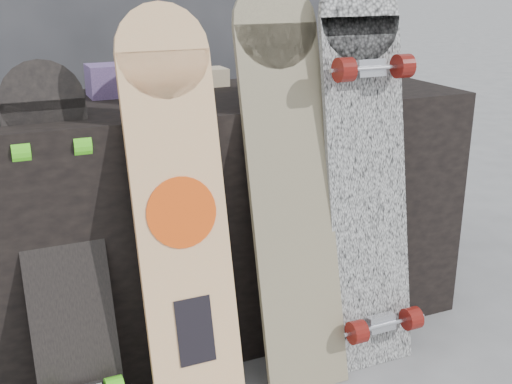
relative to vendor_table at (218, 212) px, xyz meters
name	(u,v)px	position (x,y,z in m)	size (l,w,h in m)	color
vendor_table	(218,212)	(0.00, 0.00, 0.00)	(1.60, 0.60, 0.80)	black
merch_box_purple	(117,80)	(-0.29, 0.12, 0.45)	(0.18, 0.12, 0.10)	#453976
merch_box_small	(287,75)	(0.23, -0.05, 0.46)	(0.14, 0.14, 0.12)	#453976
merch_box_flat	(195,78)	(0.00, 0.19, 0.43)	(0.22, 0.10, 0.06)	#D1B78C
longboard_geisha	(180,206)	(-0.25, -0.38, 0.18)	(0.25, 0.30, 1.11)	beige
longboard_celtic	(290,176)	(0.09, -0.35, 0.22)	(0.26, 0.31, 1.16)	#CCBD8B
longboard_cascadia	(368,169)	(0.34, -0.38, 0.22)	(0.27, 0.29, 1.19)	white
skateboard_dark	(63,245)	(-0.55, -0.30, 0.10)	(0.22, 0.38, 0.96)	black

